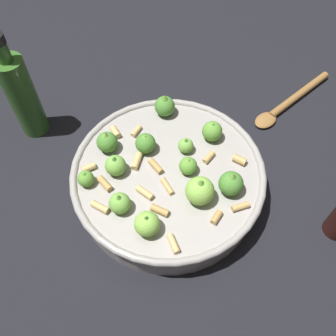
% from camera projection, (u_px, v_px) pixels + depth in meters
% --- Properties ---
extents(ground_plane, '(2.40, 2.40, 0.00)m').
position_uv_depth(ground_plane, '(168.00, 189.00, 0.68)').
color(ground_plane, black).
extents(cooking_pan, '(0.33, 0.33, 0.11)m').
position_uv_depth(cooking_pan, '(168.00, 178.00, 0.65)').
color(cooking_pan, '#9E9993').
rests_on(cooking_pan, ground).
extents(olive_oil_bottle, '(0.05, 0.05, 0.22)m').
position_uv_depth(olive_oil_bottle, '(22.00, 95.00, 0.68)').
color(olive_oil_bottle, '#336023').
rests_on(olive_oil_bottle, ground).
extents(wooden_spoon, '(0.23, 0.06, 0.02)m').
position_uv_depth(wooden_spoon, '(289.00, 102.00, 0.79)').
color(wooden_spoon, olive).
rests_on(wooden_spoon, ground).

